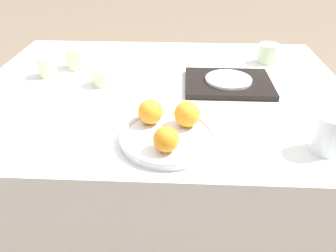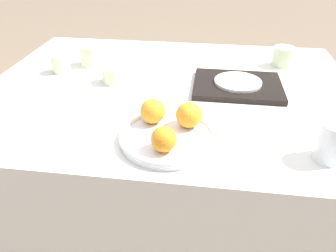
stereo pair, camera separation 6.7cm
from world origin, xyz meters
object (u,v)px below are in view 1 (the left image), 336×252
(cup_0, at_px, (103,77))
(orange_2, at_px, (166,139))
(fruit_platter, at_px, (168,137))
(cup_2, at_px, (268,53))
(napkin, at_px, (135,64))
(water_glass, at_px, (328,134))
(orange_0, at_px, (150,112))
(cup_1, at_px, (77,58))
(cup_3, at_px, (47,67))
(orange_1, at_px, (187,114))
(side_plate, at_px, (229,79))
(serving_tray, at_px, (228,83))

(cup_0, bearing_deg, orange_2, -59.02)
(orange_2, bearing_deg, fruit_platter, 88.64)
(cup_2, xyz_separation_m, napkin, (-0.57, -0.06, -0.04))
(water_glass, height_order, napkin, water_glass)
(orange_0, height_order, napkin, orange_0)
(cup_1, distance_m, cup_3, 0.13)
(cup_1, height_order, cup_2, cup_1)
(fruit_platter, height_order, cup_1, cup_1)
(orange_1, distance_m, napkin, 0.56)
(fruit_platter, relative_size, cup_3, 3.82)
(cup_0, bearing_deg, water_glass, -29.53)
(water_glass, xyz_separation_m, cup_2, (-0.02, 0.65, -0.01))
(cup_2, bearing_deg, napkin, -173.85)
(cup_2, distance_m, cup_3, 0.93)
(orange_2, height_order, cup_2, orange_2)
(orange_0, bearing_deg, cup_0, 124.77)
(side_plate, height_order, cup_1, cup_1)
(fruit_platter, bearing_deg, orange_2, -91.36)
(water_glass, height_order, cup_0, water_glass)
(fruit_platter, height_order, orange_0, orange_0)
(cup_2, bearing_deg, fruit_platter, -122.82)
(fruit_platter, relative_size, cup_1, 3.17)
(cup_2, bearing_deg, cup_0, -158.54)
(serving_tray, bearing_deg, cup_0, -178.48)
(cup_0, bearing_deg, cup_3, 163.90)
(orange_1, height_order, side_plate, orange_1)
(serving_tray, height_order, napkin, serving_tray)
(cup_0, xyz_separation_m, napkin, (0.09, 0.20, -0.03))
(fruit_platter, relative_size, serving_tray, 0.85)
(orange_0, bearing_deg, side_plate, 49.87)
(orange_1, bearing_deg, water_glass, -12.13)
(side_plate, bearing_deg, cup_3, 175.47)
(cup_1, xyz_separation_m, cup_2, (0.81, 0.10, -0.00))
(orange_0, relative_size, cup_3, 1.02)
(napkin, bearing_deg, cup_0, -114.94)
(cup_0, bearing_deg, napkin, 65.06)
(cup_3, bearing_deg, water_glass, -26.33)
(fruit_platter, distance_m, serving_tray, 0.43)
(serving_tray, height_order, cup_2, cup_2)
(orange_2, bearing_deg, side_plate, 64.83)
(orange_1, bearing_deg, orange_2, -113.14)
(orange_1, xyz_separation_m, side_plate, (0.16, 0.32, -0.03))
(orange_1, xyz_separation_m, cup_0, (-0.31, 0.31, -0.03))
(orange_2, relative_size, cup_1, 0.78)
(cup_3, xyz_separation_m, napkin, (0.33, 0.13, -0.03))
(side_plate, distance_m, cup_1, 0.63)
(cup_1, bearing_deg, orange_0, -52.62)
(orange_0, xyz_separation_m, serving_tray, (0.26, 0.31, -0.05))
(serving_tray, relative_size, cup_1, 3.71)
(cup_0, distance_m, napkin, 0.22)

